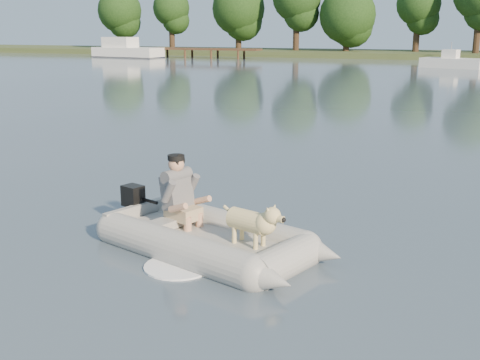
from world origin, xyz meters
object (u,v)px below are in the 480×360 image
at_px(dog, 249,225).
at_px(motorboat, 453,56).
at_px(dock, 180,53).
at_px(cabin_cruiser, 128,47).
at_px(dinghy, 211,211).
at_px(man, 178,189).

bearing_deg(dog, motorboat, 107.30).
distance_m(dock, cabin_cruiser, 5.72).
relative_size(dock, dinghy, 3.61).
xyz_separation_m(dock, dinghy, (25.87, -51.76, 0.09)).
distance_m(cabin_cruiser, motorboat, 33.84).
bearing_deg(cabin_cruiser, motorboat, -1.53).
distance_m(dock, dog, 58.30).
bearing_deg(motorboat, man, -74.93).
distance_m(dock, dinghy, 57.86).
relative_size(dog, motorboat, 0.19).
relative_size(dinghy, man, 4.48).
height_order(man, cabin_cruiser, cabin_cruiser).
relative_size(man, motorboat, 0.22).
relative_size(dock, man, 16.14).
distance_m(dock, motorboat, 28.89).
relative_size(dock, cabin_cruiser, 2.19).
height_order(man, motorboat, motorboat).
distance_m(dock, man, 57.31).
height_order(dock, motorboat, motorboat).
xyz_separation_m(man, motorboat, (2.73, 44.11, 0.17)).
bearing_deg(dinghy, dog, 4.57).
bearing_deg(dog, dock, 136.17).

